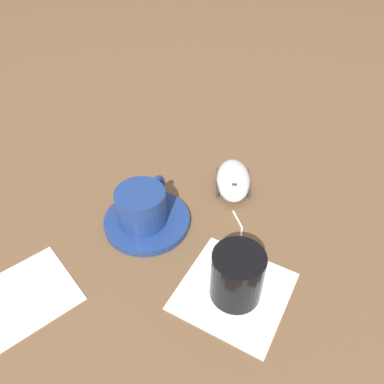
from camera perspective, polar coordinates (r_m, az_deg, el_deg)
name	(u,v)px	position (r m, az deg, el deg)	size (l,w,h in m)	color
ground_plane	(178,236)	(0.59, -2.21, -6.74)	(3.00, 3.00, 0.00)	brown
saucer	(147,221)	(0.60, -6.84, -4.40)	(0.14, 0.14, 0.01)	navy
coffee_cup	(142,205)	(0.58, -7.62, -2.02)	(0.08, 0.10, 0.06)	navy
computer_mouse	(233,180)	(0.66, 6.28, 1.82)	(0.07, 0.11, 0.04)	silver
mouse_cable	(229,253)	(0.57, 5.65, -9.16)	(0.04, 0.18, 0.00)	white
napkin_under_glass	(234,291)	(0.53, 6.39, -14.72)	(0.14, 0.14, 0.00)	white
drinking_glass	(237,275)	(0.49, 6.89, -12.51)	(0.07, 0.07, 0.08)	black
napkin_spare	(27,294)	(0.57, -23.79, -14.03)	(0.12, 0.12, 0.00)	white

